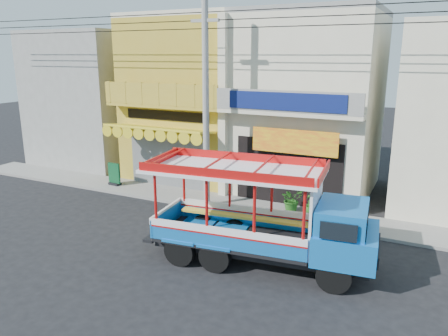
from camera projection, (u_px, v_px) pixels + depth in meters
name	position (u px, v px, depth m)	size (l,w,h in m)	color
ground	(188.00, 240.00, 15.34)	(90.00, 90.00, 0.00)	black
sidewalk	(235.00, 205.00, 18.80)	(30.00, 2.00, 0.12)	slate
shophouse_left	(198.00, 98.00, 22.92)	(6.00, 7.50, 8.24)	#B59628
shophouse_right	(310.00, 104.00, 20.37)	(6.00, 6.75, 8.24)	beige
party_pilaster	(223.00, 110.00, 18.97)	(0.35, 0.30, 8.00)	beige
filler_building_left	(96.00, 98.00, 26.01)	(6.00, 6.00, 7.60)	gray
utility_pole	(209.00, 88.00, 17.30)	(28.00, 0.26, 9.00)	gray
songthaew_truck	(277.00, 219.00, 13.07)	(7.16, 2.97, 3.25)	black
green_sign	(114.00, 176.00, 21.35)	(0.72, 0.39, 1.09)	black
potted_plant_a	(292.00, 199.00, 17.76)	(0.91, 0.79, 1.01)	#215B1A
potted_plant_c	(310.00, 204.00, 17.46)	(0.48, 0.48, 0.85)	#215B1A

